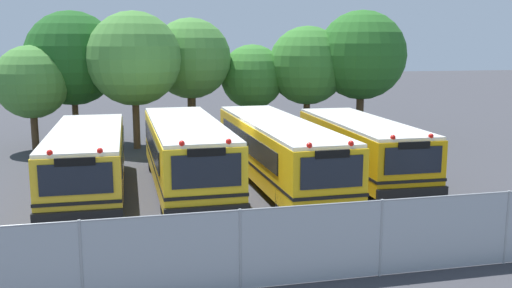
# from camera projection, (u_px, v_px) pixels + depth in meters

# --- Properties ---
(ground_plane) EXTENTS (160.00, 160.00, 0.00)m
(ground_plane) POSITION_uv_depth(u_px,v_px,m) (235.00, 185.00, 22.51)
(ground_plane) COLOR #38383D
(school_bus_0) EXTENTS (2.72, 9.60, 2.51)m
(school_bus_0) POSITION_uv_depth(u_px,v_px,m) (87.00, 159.00, 21.01)
(school_bus_0) COLOR yellow
(school_bus_0) RESTS_ON ground_plane
(school_bus_1) EXTENTS (2.66, 10.40, 2.69)m
(school_bus_1) POSITION_uv_depth(u_px,v_px,m) (186.00, 151.00, 21.86)
(school_bus_1) COLOR yellow
(school_bus_1) RESTS_ON ground_plane
(school_bus_2) EXTENTS (2.62, 11.61, 2.63)m
(school_bus_2) POSITION_uv_depth(u_px,v_px,m) (278.00, 149.00, 22.46)
(school_bus_2) COLOR yellow
(school_bus_2) RESTS_ON ground_plane
(school_bus_3) EXTENTS (2.79, 9.43, 2.51)m
(school_bus_3) POSITION_uv_depth(u_px,v_px,m) (361.00, 146.00, 23.55)
(school_bus_3) COLOR #EAA80C
(school_bus_3) RESTS_ON ground_plane
(tree_0) EXTENTS (3.69, 3.69, 5.40)m
(tree_0) POSITION_uv_depth(u_px,v_px,m) (32.00, 83.00, 28.83)
(tree_0) COLOR #4C3823
(tree_0) RESTS_ON ground_plane
(tree_1) EXTENTS (5.01, 5.01, 7.20)m
(tree_1) POSITION_uv_depth(u_px,v_px,m) (71.00, 57.00, 30.48)
(tree_1) COLOR #4C3823
(tree_1) RESTS_ON ground_plane
(tree_2) EXTENTS (4.86, 4.86, 7.13)m
(tree_2) POSITION_uv_depth(u_px,v_px,m) (134.00, 56.00, 29.49)
(tree_2) COLOR #4C3823
(tree_2) RESTS_ON ground_plane
(tree_3) EXTENTS (4.53, 4.53, 6.90)m
(tree_3) POSITION_uv_depth(u_px,v_px,m) (193.00, 57.00, 32.39)
(tree_3) COLOR #4C3823
(tree_3) RESTS_ON ground_plane
(tree_4) EXTENTS (3.78, 3.77, 5.42)m
(tree_4) POSITION_uv_depth(u_px,v_px,m) (250.00, 77.00, 33.66)
(tree_4) COLOR #4C3823
(tree_4) RESTS_ON ground_plane
(tree_5) EXTENTS (4.59, 4.59, 6.48)m
(tree_5) POSITION_uv_depth(u_px,v_px,m) (309.00, 66.00, 33.53)
(tree_5) COLOR #4C3823
(tree_5) RESTS_ON ground_plane
(tree_6) EXTENTS (5.16, 5.16, 7.37)m
(tree_6) POSITION_uv_depth(u_px,v_px,m) (361.00, 54.00, 33.26)
(tree_6) COLOR #4C3823
(tree_6) RESTS_ON ground_plane
(chainlink_fence) EXTENTS (17.12, 0.07, 1.90)m
(chainlink_fence) POSITION_uv_depth(u_px,v_px,m) (313.00, 242.00, 13.19)
(chainlink_fence) COLOR #9EA0A3
(chainlink_fence) RESTS_ON ground_plane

